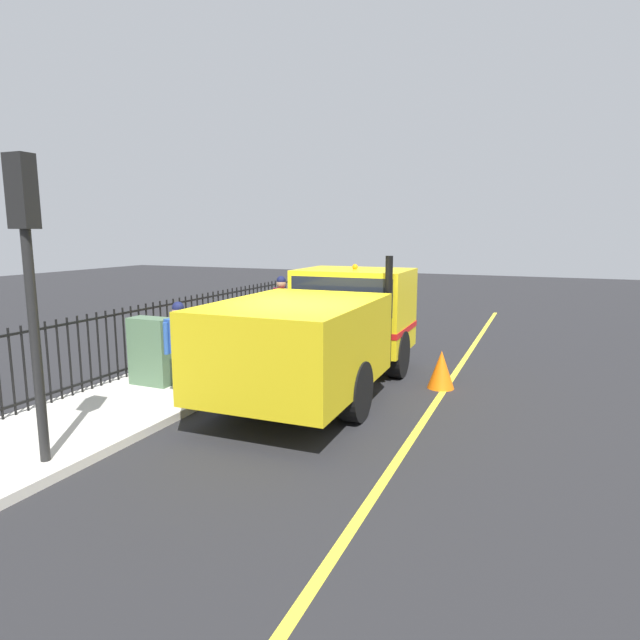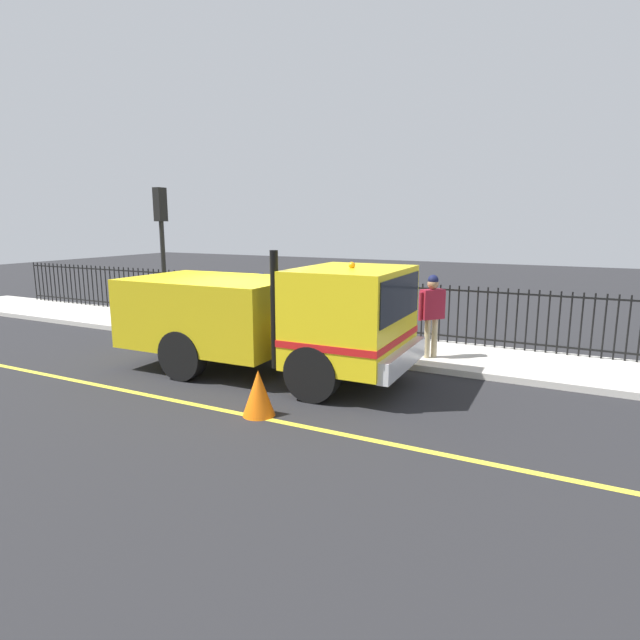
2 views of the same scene
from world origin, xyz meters
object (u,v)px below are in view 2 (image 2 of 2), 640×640
traffic_light_near (162,230)px  traffic_cone (258,393)px  pedestrian_distant (262,299)px  work_truck (278,313)px  utility_cabinet (291,309)px  worker_standing (432,307)px

traffic_light_near → traffic_cone: 7.15m
traffic_light_near → traffic_cone: (-3.87, -5.51, -2.40)m
pedestrian_distant → traffic_cone: size_ratio=2.25×
work_truck → utility_cabinet: (2.97, 1.46, -0.48)m
work_truck → worker_standing: bearing=131.9°
utility_cabinet → traffic_cone: (-4.93, -2.29, -0.39)m
pedestrian_distant → utility_cabinet: 1.00m
pedestrian_distant → utility_cabinet: (0.88, -0.29, -0.37)m
work_truck → utility_cabinet: size_ratio=4.65×
traffic_light_near → utility_cabinet: traffic_light_near is taller
utility_cabinet → traffic_cone: utility_cabinet is taller
utility_cabinet → pedestrian_distant: bearing=161.6°
worker_standing → traffic_cone: worker_standing is taller
work_truck → pedestrian_distant: 2.73m
traffic_light_near → traffic_cone: traffic_light_near is taller
traffic_light_near → work_truck: bearing=66.3°
worker_standing → traffic_cone: 4.56m
utility_cabinet → traffic_light_near: bearing=108.1°
traffic_cone → utility_cabinet: bearing=24.9°
worker_standing → utility_cabinet: worker_standing is taller
traffic_light_near → utility_cabinet: 3.94m
pedestrian_distant → utility_cabinet: bearing=-91.1°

